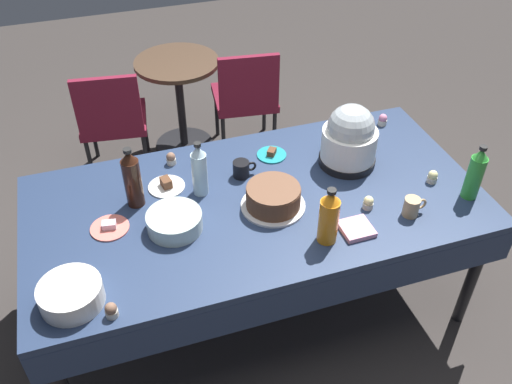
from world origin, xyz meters
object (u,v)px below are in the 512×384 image
at_px(frosted_layer_cake, 273,198).
at_px(round_cafe_table, 179,89).
at_px(dessert_plate_teal, 272,154).
at_px(cupcake_cocoa, 171,159).
at_px(dessert_plate_white, 166,185).
at_px(cupcake_berry, 111,310).
at_px(glass_salad_bowl, 174,221).
at_px(dessert_plate_coral, 110,227).
at_px(maroon_chair_left, 112,117).
at_px(soda_bottle_cola, 132,179).
at_px(cupcake_rose, 433,177).
at_px(coffee_mug_black, 242,169).
at_px(maroon_chair_right, 246,95).
at_px(cupcake_mint, 133,173).
at_px(soda_bottle_orange_juice, 329,217).
at_px(ceramic_snack_bowl, 71,294).
at_px(soda_bottle_lime_soda, 475,174).
at_px(potluck_table, 256,209).
at_px(cupcake_lemon, 368,203).
at_px(soda_bottle_water, 199,170).
at_px(coffee_mug_tan, 412,207).
at_px(slow_cooker, 350,138).
at_px(cupcake_vanilla, 383,120).

height_order(frosted_layer_cake, round_cafe_table, frosted_layer_cake).
bearing_deg(dessert_plate_teal, cupcake_cocoa, 169.55).
height_order(frosted_layer_cake, dessert_plate_white, frosted_layer_cake).
bearing_deg(round_cafe_table, cupcake_berry, -108.20).
height_order(glass_salad_bowl, round_cafe_table, glass_salad_bowl).
distance_m(dessert_plate_coral, maroon_chair_left, 1.43).
bearing_deg(soda_bottle_cola, cupcake_rose, -11.81).
bearing_deg(dessert_plate_teal, coffee_mug_black, -150.04).
xyz_separation_m(maroon_chair_right, round_cafe_table, (-0.44, 0.22, 0.01)).
relative_size(cupcake_rose, maroon_chair_left, 0.08).
xyz_separation_m(cupcake_mint, soda_bottle_orange_juice, (0.75, -0.71, 0.10)).
height_order(glass_salad_bowl, cupcake_berry, glass_salad_bowl).
bearing_deg(round_cafe_table, glass_salad_bowl, -101.99).
distance_m(dessert_plate_coral, soda_bottle_cola, 0.24).
bearing_deg(ceramic_snack_bowl, dessert_plate_white, 50.48).
bearing_deg(soda_bottle_lime_soda, frosted_layer_cake, 166.51).
bearing_deg(maroon_chair_right, cupcake_mint, -131.40).
relative_size(glass_salad_bowl, soda_bottle_cola, 0.80).
bearing_deg(soda_bottle_orange_juice, soda_bottle_lime_soda, 4.37).
height_order(cupcake_cocoa, maroon_chair_right, maroon_chair_right).
relative_size(soda_bottle_lime_soda, coffee_mug_black, 2.38).
xyz_separation_m(cupcake_rose, cupcake_mint, (-1.42, 0.50, 0.00)).
relative_size(potluck_table, ceramic_snack_bowl, 8.67).
relative_size(cupcake_mint, round_cafe_table, 0.09).
bearing_deg(ceramic_snack_bowl, cupcake_cocoa, 54.66).
relative_size(dessert_plate_coral, cupcake_lemon, 2.63).
distance_m(dessert_plate_white, soda_bottle_cola, 0.22).
distance_m(dessert_plate_white, coffee_mug_black, 0.39).
bearing_deg(soda_bottle_orange_juice, round_cafe_table, 97.57).
bearing_deg(potluck_table, cupcake_berry, -147.19).
bearing_deg(ceramic_snack_bowl, soda_bottle_water, 38.08).
xyz_separation_m(soda_bottle_cola, soda_bottle_lime_soda, (1.55, -0.45, -0.01)).
bearing_deg(soda_bottle_lime_soda, cupcake_rose, 126.46).
distance_m(cupcake_rose, coffee_mug_tan, 0.29).
xyz_separation_m(dessert_plate_coral, round_cafe_table, (0.65, 1.62, -0.26)).
relative_size(cupcake_rose, coffee_mug_tan, 0.58).
bearing_deg(cupcake_cocoa, slow_cooker, -17.83).
xyz_separation_m(ceramic_snack_bowl, cupcake_rose, (1.77, 0.22, -0.02)).
relative_size(frosted_layer_cake, dessert_plate_white, 1.70).
xyz_separation_m(slow_cooker, cupcake_rose, (0.34, -0.28, -0.12)).
xyz_separation_m(cupcake_lemon, cupcake_mint, (-1.02, 0.58, 0.00)).
xyz_separation_m(cupcake_cocoa, soda_bottle_water, (0.09, -0.28, 0.10)).
bearing_deg(slow_cooker, cupcake_rose, -39.66).
height_order(soda_bottle_cola, soda_bottle_orange_juice, soda_bottle_cola).
relative_size(dessert_plate_coral, cupcake_rose, 2.63).
height_order(frosted_layer_cake, cupcake_vanilla, frosted_layer_cake).
height_order(maroon_chair_right, round_cafe_table, maroon_chair_right).
xyz_separation_m(cupcake_cocoa, coffee_mug_tan, (0.99, -0.75, 0.02)).
distance_m(ceramic_snack_bowl, cupcake_lemon, 1.38).
bearing_deg(dessert_plate_teal, coffee_mug_tan, -54.52).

